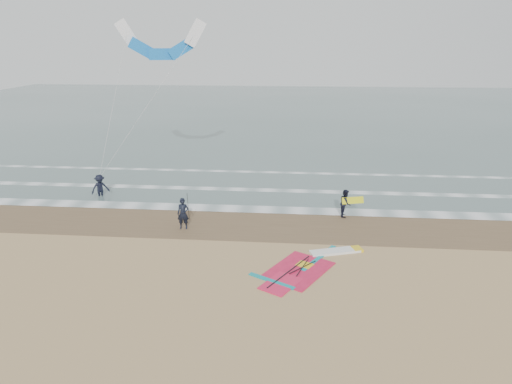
# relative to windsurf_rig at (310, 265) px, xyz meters

# --- Properties ---
(ground) EXTENTS (120.00, 120.00, 0.00)m
(ground) POSITION_rel_windsurf_rig_xyz_m (-2.59, -1.16, -0.03)
(ground) COLOR tan
(ground) RESTS_ON ground
(sea_water) EXTENTS (120.00, 80.00, 0.02)m
(sea_water) POSITION_rel_windsurf_rig_xyz_m (-2.59, 46.84, -0.02)
(sea_water) COLOR #47605E
(sea_water) RESTS_ON ground
(wet_sand_band) EXTENTS (120.00, 5.00, 0.01)m
(wet_sand_band) POSITION_rel_windsurf_rig_xyz_m (-2.59, 4.84, -0.03)
(wet_sand_band) COLOR brown
(wet_sand_band) RESTS_ON ground
(foam_waterline) EXTENTS (120.00, 9.15, 0.02)m
(foam_waterline) POSITION_rel_windsurf_rig_xyz_m (-2.59, 9.29, -0.00)
(foam_waterline) COLOR white
(foam_waterline) RESTS_ON ground
(windsurf_rig) EXTENTS (5.35, 5.06, 0.13)m
(windsurf_rig) POSITION_rel_windsurf_rig_xyz_m (0.00, 0.00, 0.00)
(windsurf_rig) COLOR white
(windsurf_rig) RESTS_ON ground
(person_standing) EXTENTS (0.66, 0.46, 1.75)m
(person_standing) POSITION_rel_windsurf_rig_xyz_m (-6.76, 3.78, 0.84)
(person_standing) COLOR black
(person_standing) RESTS_ON ground
(person_walking) EXTENTS (0.69, 0.85, 1.62)m
(person_walking) POSITION_rel_windsurf_rig_xyz_m (2.20, 6.44, 0.77)
(person_walking) COLOR black
(person_walking) RESTS_ON ground
(person_wading) EXTENTS (1.35, 1.27, 1.83)m
(person_wading) POSITION_rel_windsurf_rig_xyz_m (-13.50, 8.66, 0.88)
(person_wading) COLOR black
(person_wading) RESTS_ON ground
(held_pole) EXTENTS (0.17, 0.86, 1.82)m
(held_pole) POSITION_rel_windsurf_rig_xyz_m (-6.46, 3.78, 1.25)
(held_pole) COLOR black
(held_pole) RESTS_ON ground
(carried_kiteboard) EXTENTS (1.30, 0.51, 0.39)m
(carried_kiteboard) POSITION_rel_windsurf_rig_xyz_m (2.60, 6.34, 0.99)
(carried_kiteboard) COLOR yellow
(carried_kiteboard) RESTS_ON ground
(surf_kite) EXTENTS (6.66, 4.36, 9.99)m
(surf_kite) POSITION_rel_windsurf_rig_xyz_m (-9.98, 12.70, 9.53)
(surf_kite) COLOR white
(surf_kite) RESTS_ON ground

